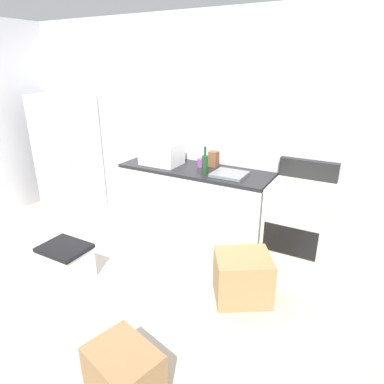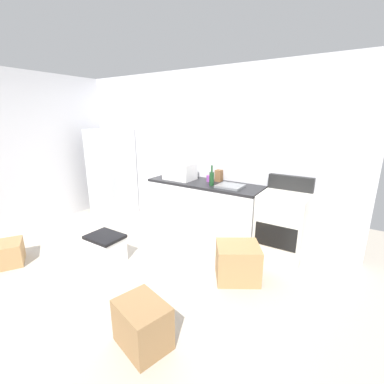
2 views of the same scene
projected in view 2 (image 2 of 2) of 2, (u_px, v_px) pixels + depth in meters
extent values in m
plane|color=#B2A899|center=(139.00, 263.00, 3.52)|extent=(6.00, 6.00, 0.00)
cube|color=silver|center=(200.00, 153.00, 4.41)|extent=(5.00, 0.10, 2.60)
cube|color=silver|center=(28.00, 152.00, 4.44)|extent=(0.10, 3.20, 2.60)
cube|color=silver|center=(204.00, 211.00, 4.21)|extent=(1.80, 0.60, 0.86)
cube|color=black|center=(204.00, 184.00, 4.09)|extent=(1.80, 0.60, 0.04)
cube|color=silver|center=(112.00, 173.00, 5.14)|extent=(0.68, 0.66, 1.66)
cube|color=silver|center=(282.00, 226.00, 3.57)|extent=(0.60, 0.60, 0.90)
cube|color=black|center=(275.00, 237.00, 3.33)|extent=(0.52, 0.02, 0.30)
cube|color=black|center=(291.00, 183.00, 3.63)|extent=(0.60, 0.08, 0.20)
cube|color=white|center=(180.00, 171.00, 4.25)|extent=(0.46, 0.34, 0.27)
cube|color=slate|center=(230.00, 186.00, 3.80)|extent=(0.36, 0.32, 0.03)
cylinder|color=#193F1E|center=(212.00, 179.00, 3.87)|extent=(0.07, 0.07, 0.20)
cylinder|color=#193F1E|center=(212.00, 169.00, 3.83)|extent=(0.03, 0.03, 0.10)
cylinder|color=purple|center=(209.00, 178.00, 4.12)|extent=(0.08, 0.08, 0.10)
cube|color=brown|center=(219.00, 176.00, 4.13)|extent=(0.10, 0.10, 0.18)
cube|color=olive|center=(143.00, 325.00, 2.21)|extent=(0.52, 0.44, 0.40)
cube|color=#A37A4C|center=(7.00, 253.00, 3.46)|extent=(0.51, 0.50, 0.30)
cube|color=#A37A4C|center=(238.00, 262.00, 3.13)|extent=(0.65, 0.63, 0.43)
cube|color=silver|center=(106.00, 250.00, 3.52)|extent=(0.44, 0.34, 0.34)
cube|color=black|center=(105.00, 237.00, 3.47)|extent=(0.46, 0.36, 0.04)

